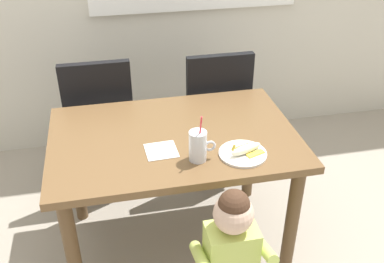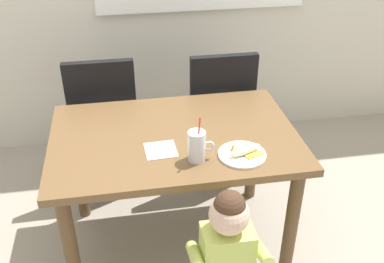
{
  "view_description": "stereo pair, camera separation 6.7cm",
  "coord_description": "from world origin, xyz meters",
  "px_view_note": "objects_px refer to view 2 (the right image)",
  "views": [
    {
      "loc": [
        -0.31,
        -1.9,
        1.95
      ],
      "look_at": [
        0.08,
        -0.08,
        0.82
      ],
      "focal_mm": 41.37,
      "sensor_mm": 36.0,
      "label": 1
    },
    {
      "loc": [
        -0.24,
        -1.91,
        1.95
      ],
      "look_at": [
        0.08,
        -0.08,
        0.82
      ],
      "focal_mm": 41.37,
      "sensor_mm": 36.0,
      "label": 2
    }
  ],
  "objects_px": {
    "milk_cup": "(197,148)",
    "paper_napkin": "(161,150)",
    "dining_table": "(175,153)",
    "toddler_standing": "(227,250)",
    "dining_chair_right": "(218,108)",
    "dining_chair_left": "(104,115)",
    "peeled_banana": "(246,150)",
    "snack_plate": "(242,155)"
  },
  "relations": [
    {
      "from": "milk_cup",
      "to": "paper_napkin",
      "type": "distance_m",
      "value": 0.2
    },
    {
      "from": "dining_table",
      "to": "milk_cup",
      "type": "distance_m",
      "value": 0.31
    },
    {
      "from": "milk_cup",
      "to": "dining_table",
      "type": "bearing_deg",
      "value": 107.17
    },
    {
      "from": "toddler_standing",
      "to": "milk_cup",
      "type": "xyz_separation_m",
      "value": [
        -0.07,
        0.37,
        0.3
      ]
    },
    {
      "from": "dining_chair_right",
      "to": "toddler_standing",
      "type": "bearing_deg",
      "value": 78.97
    },
    {
      "from": "dining_chair_left",
      "to": "peeled_banana",
      "type": "height_order",
      "value": "dining_chair_left"
    },
    {
      "from": "dining_chair_left",
      "to": "milk_cup",
      "type": "height_order",
      "value": "milk_cup"
    },
    {
      "from": "snack_plate",
      "to": "dining_chair_right",
      "type": "bearing_deg",
      "value": 84.15
    },
    {
      "from": "dining_chair_right",
      "to": "peeled_banana",
      "type": "height_order",
      "value": "dining_chair_right"
    },
    {
      "from": "snack_plate",
      "to": "paper_napkin",
      "type": "relative_size",
      "value": 1.53
    },
    {
      "from": "paper_napkin",
      "to": "dining_table",
      "type": "bearing_deg",
      "value": 57.7
    },
    {
      "from": "milk_cup",
      "to": "paper_napkin",
      "type": "bearing_deg",
      "value": 146.48
    },
    {
      "from": "snack_plate",
      "to": "toddler_standing",
      "type": "bearing_deg",
      "value": -112.77
    },
    {
      "from": "paper_napkin",
      "to": "milk_cup",
      "type": "bearing_deg",
      "value": -33.52
    },
    {
      "from": "peeled_banana",
      "to": "paper_napkin",
      "type": "xyz_separation_m",
      "value": [
        -0.39,
        0.11,
        -0.03
      ]
    },
    {
      "from": "dining_table",
      "to": "toddler_standing",
      "type": "relative_size",
      "value": 1.5
    },
    {
      "from": "snack_plate",
      "to": "paper_napkin",
      "type": "height_order",
      "value": "snack_plate"
    },
    {
      "from": "paper_napkin",
      "to": "peeled_banana",
      "type": "bearing_deg",
      "value": -16.23
    },
    {
      "from": "dining_chair_left",
      "to": "milk_cup",
      "type": "xyz_separation_m",
      "value": [
        0.45,
        -0.9,
        0.28
      ]
    },
    {
      "from": "milk_cup",
      "to": "peeled_banana",
      "type": "height_order",
      "value": "milk_cup"
    },
    {
      "from": "snack_plate",
      "to": "paper_napkin",
      "type": "distance_m",
      "value": 0.39
    },
    {
      "from": "milk_cup",
      "to": "peeled_banana",
      "type": "distance_m",
      "value": 0.24
    },
    {
      "from": "milk_cup",
      "to": "paper_napkin",
      "type": "height_order",
      "value": "milk_cup"
    },
    {
      "from": "toddler_standing",
      "to": "dining_chair_left",
      "type": "bearing_deg",
      "value": 112.06
    },
    {
      "from": "dining_chair_left",
      "to": "snack_plate",
      "type": "height_order",
      "value": "dining_chair_left"
    },
    {
      "from": "dining_chair_left",
      "to": "peeled_banana",
      "type": "relative_size",
      "value": 5.48
    },
    {
      "from": "dining_table",
      "to": "peeled_banana",
      "type": "relative_size",
      "value": 7.2
    },
    {
      "from": "snack_plate",
      "to": "paper_napkin",
      "type": "xyz_separation_m",
      "value": [
        -0.38,
        0.11,
        -0.0
      ]
    },
    {
      "from": "snack_plate",
      "to": "dining_table",
      "type": "bearing_deg",
      "value": 139.78
    },
    {
      "from": "dining_chair_left",
      "to": "toddler_standing",
      "type": "xyz_separation_m",
      "value": [
        0.51,
        -1.27,
        -0.02
      ]
    },
    {
      "from": "dining_table",
      "to": "snack_plate",
      "type": "relative_size",
      "value": 5.48
    },
    {
      "from": "dining_table",
      "to": "snack_plate",
      "type": "bearing_deg",
      "value": -40.22
    },
    {
      "from": "toddler_standing",
      "to": "milk_cup",
      "type": "bearing_deg",
      "value": 100.33
    },
    {
      "from": "toddler_standing",
      "to": "peeled_banana",
      "type": "distance_m",
      "value": 0.47
    },
    {
      "from": "toddler_standing",
      "to": "paper_napkin",
      "type": "distance_m",
      "value": 0.57
    },
    {
      "from": "milk_cup",
      "to": "paper_napkin",
      "type": "xyz_separation_m",
      "value": [
        -0.16,
        0.11,
        -0.06
      ]
    },
    {
      "from": "toddler_standing",
      "to": "milk_cup",
      "type": "relative_size",
      "value": 3.36
    },
    {
      "from": "dining_table",
      "to": "snack_plate",
      "type": "height_order",
      "value": "snack_plate"
    },
    {
      "from": "dining_table",
      "to": "peeled_banana",
      "type": "bearing_deg",
      "value": -38.96
    },
    {
      "from": "dining_chair_left",
      "to": "dining_chair_right",
      "type": "height_order",
      "value": "same"
    },
    {
      "from": "dining_chair_right",
      "to": "peeled_banana",
      "type": "bearing_deg",
      "value": 85.19
    },
    {
      "from": "paper_napkin",
      "to": "dining_chair_right",
      "type": "bearing_deg",
      "value": 58.52
    }
  ]
}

